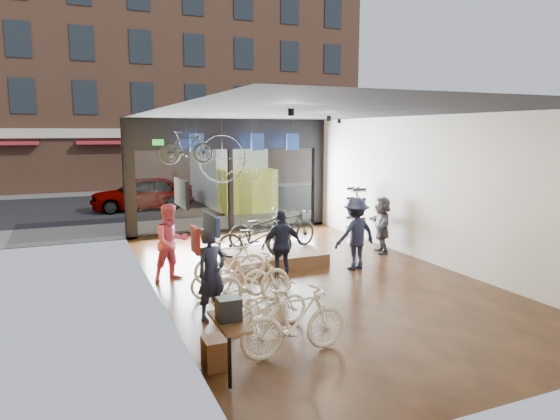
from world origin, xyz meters
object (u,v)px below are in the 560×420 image
penny_farthing (232,160)px  display_bike_right (261,228)px  customer_0 (211,274)px  customer_2 (282,245)px  floor_bike_2 (266,305)px  customer_3 (355,234)px  box_truck (233,178)px  display_bike_mid (291,229)px  floor_bike_5 (230,262)px  floor_bike_3 (251,280)px  display_platform (273,256)px  customer_1 (171,243)px  hung_bike (187,148)px  display_bike_left (255,238)px  floor_bike_4 (230,277)px  sunglasses_rack (356,215)px  floor_bike_1 (295,321)px  street_car (142,193)px  customer_5 (382,225)px

penny_farthing → display_bike_right: bearing=-90.8°
customer_0 → customer_2: size_ratio=1.03×
floor_bike_2 → customer_3: 4.36m
box_truck → display_bike_mid: 9.55m
floor_bike_5 → display_bike_right: 2.55m
customer_3 → penny_farthing: 5.25m
floor_bike_3 → display_platform: 3.35m
customer_0 → customer_2: 2.71m
customer_1 → customer_3: (4.37, -0.80, 0.01)m
hung_bike → floor_bike_5: bearing=179.9°
display_bike_left → display_bike_mid: display_bike_mid is taller
display_bike_right → customer_0: customer_0 is taller
display_platform → customer_1: customer_1 is taller
floor_bike_4 → display_platform: 2.96m
customer_3 → sunglasses_rack: bearing=-129.1°
sunglasses_rack → hung_bike: (-4.82, 1.50, 2.06)m
sunglasses_rack → hung_bike: hung_bike is taller
floor_bike_5 → penny_farthing: bearing=-15.5°
display_platform → display_bike_mid: bearing=3.4°
customer_1 → hung_bike: hung_bike is taller
display_bike_left → floor_bike_5: bearing=149.7°
customer_3 → hung_bike: hung_bike is taller
floor_bike_3 → display_bike_right: 3.92m
floor_bike_2 → floor_bike_4: bearing=-3.1°
floor_bike_4 → floor_bike_5: bearing=-9.6°
floor_bike_3 → customer_0: (-0.90, -0.37, 0.32)m
floor_bike_3 → display_bike_left: (0.99, 2.46, 0.26)m
floor_bike_1 → display_bike_left: display_bike_left is taller
street_car → floor_bike_3: size_ratio=2.47×
box_truck → floor_bike_2: 14.05m
box_truck → floor_bike_2: bearing=-105.3°
penny_farthing → hung_bike: (-1.57, -0.66, 0.43)m
floor_bike_2 → penny_farthing: penny_farthing is taller
sunglasses_rack → box_truck: bearing=116.9°
floor_bike_2 → customer_1: size_ratio=0.89×
floor_bike_4 → customer_3: customer_3 is taller
floor_bike_2 → customer_3: size_ratio=0.88×
street_car → sunglasses_rack: 10.61m
customer_1 → customer_5: customer_1 is taller
floor_bike_2 → floor_bike_5: (0.21, 2.71, 0.09)m
penny_farthing → customer_2: bearing=-94.5°
customer_5 → display_platform: bearing=-73.0°
penny_farthing → floor_bike_4: bearing=-108.2°
floor_bike_2 → floor_bike_3: (0.15, 1.16, 0.11)m
floor_bike_3 → street_car: bearing=-7.5°
display_bike_left → customer_5: (3.87, 0.22, 0.01)m
floor_bike_1 → display_platform: size_ratio=0.74×
display_bike_left → customer_0: size_ratio=1.08×
customer_0 → customer_2: bearing=16.0°
floor_bike_4 → display_platform: size_ratio=0.68×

